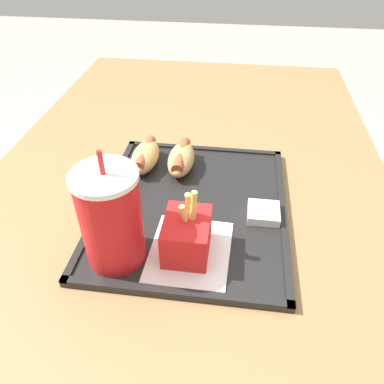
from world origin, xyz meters
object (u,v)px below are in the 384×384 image
soda_cup (111,218)px  sauce_cup_mayo (264,212)px  fries_carton (187,236)px  hot_dog_far (145,156)px  hot_dog_near (181,159)px

soda_cup → sauce_cup_mayo: (0.12, -0.23, -0.07)m
fries_carton → hot_dog_far: bearing=27.7°
hot_dog_near → fries_carton: fries_carton is taller
soda_cup → sauce_cup_mayo: 0.26m
soda_cup → hot_dog_near: bearing=-14.1°
soda_cup → fries_carton: (0.02, -0.11, -0.04)m
hot_dog_far → sauce_cup_mayo: size_ratio=2.09×
hot_dog_near → fries_carton: bearing=-168.9°
soda_cup → hot_dog_far: bearing=2.8°
soda_cup → hot_dog_far: size_ratio=1.66×
soda_cup → hot_dog_near: size_ratio=1.67×
soda_cup → sauce_cup_mayo: bearing=-61.9°
hot_dog_near → sauce_cup_mayo: hot_dog_near is taller
soda_cup → hot_dog_far: soda_cup is taller
fries_carton → sauce_cup_mayo: fries_carton is taller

